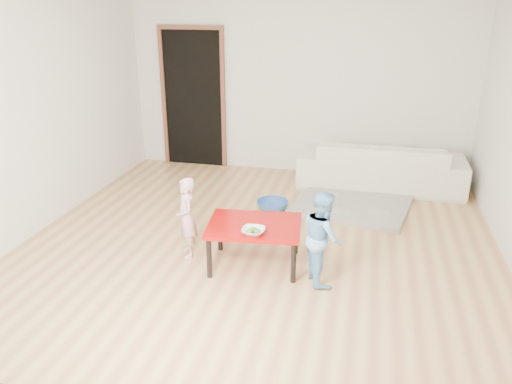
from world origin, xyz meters
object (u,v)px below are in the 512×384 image
(sofa, at_px, (381,164))
(basin, at_px, (272,205))
(child_pink, at_px, (187,218))
(child_blue, at_px, (322,237))
(bowl, at_px, (253,231))
(red_table, at_px, (254,245))

(sofa, xyz_separation_m, basin, (-1.29, -1.17, -0.27))
(child_pink, xyz_separation_m, child_blue, (1.37, -0.18, 0.02))
(child_pink, bearing_deg, bowl, 38.90)
(bowl, relative_size, child_blue, 0.24)
(red_table, distance_m, child_pink, 0.74)
(bowl, xyz_separation_m, child_pink, (-0.75, 0.26, -0.05))
(red_table, bearing_deg, bowl, -79.44)
(basin, bearing_deg, red_table, -86.02)
(red_table, bearing_deg, basin, 93.98)
(red_table, xyz_separation_m, child_pink, (-0.71, 0.05, 0.20))
(sofa, bearing_deg, child_blue, 79.75)
(sofa, distance_m, basin, 1.76)
(bowl, height_order, child_pink, child_pink)
(red_table, xyz_separation_m, child_blue, (0.67, -0.13, 0.22))
(sofa, relative_size, red_table, 2.52)
(sofa, distance_m, child_pink, 3.15)
(sofa, xyz_separation_m, child_blue, (-0.53, -2.69, 0.11))
(sofa, height_order, child_pink, child_pink)
(child_pink, bearing_deg, sofa, 110.84)
(bowl, bearing_deg, sofa, 67.36)
(child_pink, height_order, child_blue, child_blue)
(red_table, distance_m, child_blue, 0.71)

